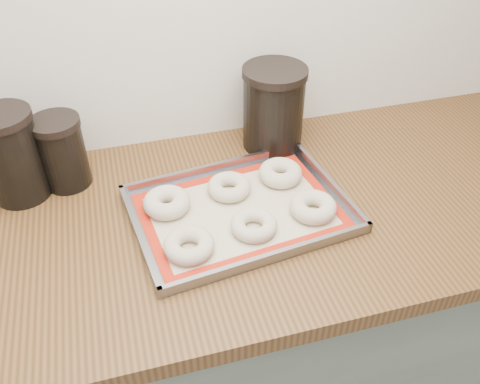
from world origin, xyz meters
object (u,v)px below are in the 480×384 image
object	(u,v)px
bagel_back_left	(167,203)
bagel_back_right	(280,173)
bagel_front_mid	(254,225)
canister_right	(273,108)
canister_mid	(62,152)
canister_left	(12,155)
baking_tray	(240,211)
bagel_front_right	(313,207)
bagel_back_mid	(229,187)
bagel_front_left	(189,245)

from	to	relation	value
bagel_back_left	bagel_back_right	distance (m)	0.28
bagel_front_mid	canister_right	bearing A→B (deg)	65.21
bagel_front_mid	canister_mid	bearing A→B (deg)	142.79
bagel_back_left	canister_left	world-z (taller)	canister_left
bagel_front_mid	canister_left	bearing A→B (deg)	150.52
bagel_back_left	canister_left	xyz separation A→B (m)	(-0.31, 0.15, 0.08)
baking_tray	bagel_front_right	distance (m)	0.16
baking_tray	canister_right	bearing A→B (deg)	57.48
bagel_back_left	bagel_back_right	size ratio (longest dim) A/B	1.01
bagel_back_mid	canister_left	world-z (taller)	canister_left
bagel_front_mid	bagel_back_mid	world-z (taller)	bagel_back_mid
canister_left	canister_right	bearing A→B (deg)	3.72
bagel_front_right	bagel_back_left	size ratio (longest dim) A/B	0.99
baking_tray	canister_mid	world-z (taller)	canister_mid
canister_right	baking_tray	bearing A→B (deg)	-122.52
bagel_back_left	baking_tray	bearing A→B (deg)	-18.42
bagel_front_left	canister_right	size ratio (longest dim) A/B	0.48
bagel_front_right	bagel_back_right	distance (m)	0.14
bagel_back_left	canister_mid	size ratio (longest dim) A/B	0.60
baking_tray	canister_left	xyz separation A→B (m)	(-0.46, 0.20, 0.10)
baking_tray	canister_right	distance (m)	0.30
bagel_front_mid	canister_right	size ratio (longest dim) A/B	0.46
canister_right	bagel_back_left	bearing A→B (deg)	-148.14
baking_tray	canister_left	bearing A→B (deg)	156.45
baking_tray	bagel_back_right	size ratio (longest dim) A/B	4.88
bagel_front_left	canister_left	size ratio (longest dim) A/B	0.49
bagel_front_right	canister_right	distance (m)	0.30
bagel_back_mid	canister_left	distance (m)	0.48
bagel_back_mid	canister_left	xyz separation A→B (m)	(-0.45, 0.13, 0.08)
bagel_back_left	canister_mid	bearing A→B (deg)	141.51
canister_left	bagel_back_left	bearing A→B (deg)	-25.94
bagel_front_mid	bagel_back_right	world-z (taller)	bagel_back_right
bagel_front_left	bagel_back_mid	size ratio (longest dim) A/B	1.04
baking_tray	bagel_front_mid	size ratio (longest dim) A/B	5.10
canister_right	canister_left	bearing A→B (deg)	-176.28
bagel_front_left	canister_mid	xyz separation A→B (m)	(-0.23, 0.30, 0.06)
bagel_front_mid	canister_left	size ratio (longest dim) A/B	0.46
bagel_front_mid	canister_right	distance (m)	0.35
bagel_front_left	canister_right	xyz separation A→B (m)	(0.28, 0.33, 0.09)
canister_mid	canister_right	xyz separation A→B (m)	(0.51, 0.03, 0.02)
bagel_back_right	bagel_front_left	bearing A→B (deg)	-145.23
bagel_front_mid	bagel_back_left	xyz separation A→B (m)	(-0.16, 0.12, 0.00)
bagel_back_left	bagel_front_right	bearing A→B (deg)	-18.05
bagel_front_right	canister_right	xyz separation A→B (m)	(0.00, 0.29, 0.08)
bagel_front_mid	canister_mid	distance (m)	0.47
bagel_back_left	canister_right	world-z (taller)	canister_right
bagel_front_right	bagel_back_left	distance (m)	0.32
bagel_front_right	bagel_front_mid	bearing A→B (deg)	-172.61
bagel_front_left	bagel_front_mid	world-z (taller)	bagel_front_left
baking_tray	bagel_front_mid	xyz separation A→B (m)	(0.01, -0.07, 0.01)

